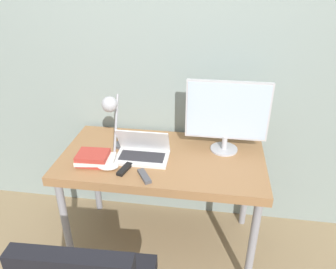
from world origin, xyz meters
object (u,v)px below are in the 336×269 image
at_px(monitor, 227,114).
at_px(desk_lamp, 112,113).
at_px(book_stack, 95,159).
at_px(game_controller, 108,166).
at_px(laptop, 142,152).

bearing_deg(monitor, desk_lamp, -164.75).
distance_m(monitor, book_stack, 0.89).
relative_size(book_stack, game_controller, 1.89).
bearing_deg(game_controller, desk_lamp, 86.82).
bearing_deg(game_controller, monitor, 25.37).
height_order(desk_lamp, book_stack, desk_lamp).
relative_size(monitor, book_stack, 2.08).
xyz_separation_m(laptop, monitor, (0.52, 0.18, 0.22)).
distance_m(desk_lamp, game_controller, 0.32).
xyz_separation_m(monitor, game_controller, (-0.71, -0.34, -0.25)).
bearing_deg(desk_lamp, game_controller, -93.18).
xyz_separation_m(desk_lamp, game_controller, (-0.01, -0.15, -0.29)).
bearing_deg(laptop, desk_lamp, -176.49).
bearing_deg(laptop, game_controller, -139.95).
height_order(laptop, book_stack, laptop).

